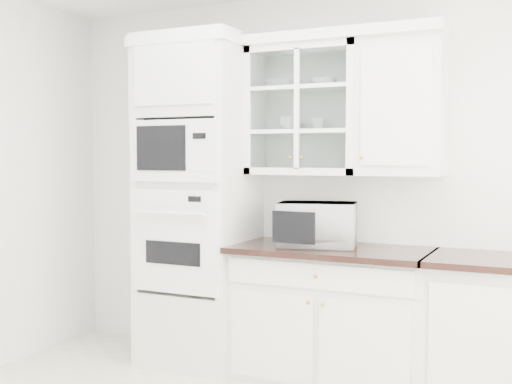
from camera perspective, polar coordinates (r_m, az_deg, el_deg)
The scene contains 12 objects.
room_shell at distance 3.50m, azimuth -2.94°, elevation 7.30°, with size 4.00×3.50×2.70m.
oven_column at distance 4.73m, azimuth -5.18°, elevation -0.80°, with size 0.76×0.68×2.40m.
base_cabinet_run at distance 4.44m, azimuth 6.77°, elevation -10.70°, with size 1.32×0.67×0.92m.
extra_base_cabinet at distance 4.24m, azimuth 19.94°, elevation -11.55°, with size 0.72×0.67×0.92m.
upper_cabinet_glass at distance 4.54m, azimuth 4.44°, elevation 7.25°, with size 0.80×0.33×0.90m.
upper_cabinet_solid at distance 4.34m, azimuth 12.84°, elevation 7.36°, with size 0.55×0.33×0.90m, color silver.
crown_molding at distance 4.62m, azimuth 3.10°, elevation 13.25°, with size 2.14×0.38×0.07m, color white.
countertop_microwave at distance 4.37m, azimuth 5.50°, elevation -2.85°, with size 0.51×0.43×0.30m, color white.
bowl_a at distance 4.61m, azimuth 2.47°, elevation 9.54°, with size 0.23×0.23×0.06m, color white.
bowl_b at distance 4.52m, azimuth 6.04°, elevation 9.65°, with size 0.18×0.18×0.06m, color white.
cup_a at distance 4.57m, azimuth 2.96°, elevation 6.08°, with size 0.12×0.12×0.10m, color white.
cup_b at distance 4.52m, azimuth 5.56°, elevation 6.05°, with size 0.10×0.10×0.09m, color white.
Camera 1 is at (1.67, -2.64, 1.53)m, focal length 45.00 mm.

